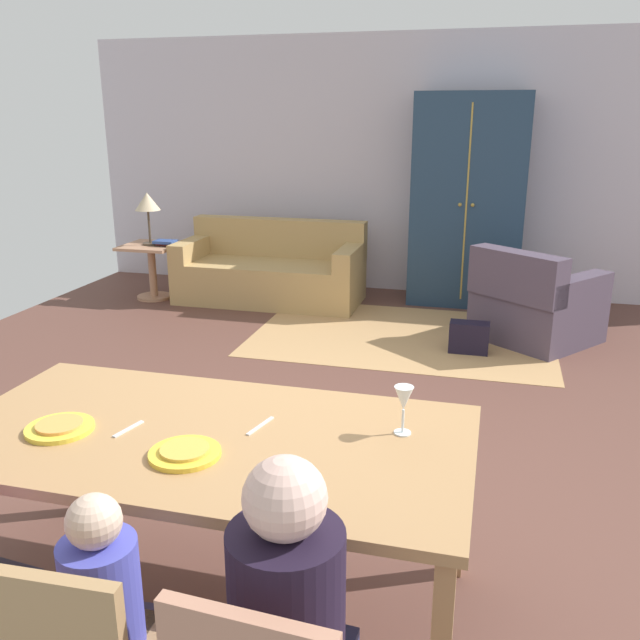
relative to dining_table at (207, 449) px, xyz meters
The scene contains 19 objects.
ground_plane 2.01m from the dining_table, 83.91° to the left, with size 7.50×6.71×0.02m, color brown.
back_wall 5.32m from the dining_table, 87.83° to the left, with size 7.50×0.10×2.70m, color silver.
dining_table is the anchor object (origin of this frame).
plate_near_man 0.55m from the dining_table, 167.39° to the right, with size 0.25×0.25×0.02m, color yellow.
pizza_near_man 0.56m from the dining_table, 167.39° to the right, with size 0.17×0.17×0.01m, color #E79746.
plate_near_child 0.19m from the dining_table, 90.00° to the right, with size 0.25×0.25×0.02m, color yellow.
pizza_near_child 0.20m from the dining_table, 90.00° to the right, with size 0.17×0.17×0.01m, color gold.
wine_glass 0.75m from the dining_table, 14.37° to the left, with size 0.07×0.07×0.19m.
fork 0.30m from the dining_table, behind, with size 0.02×0.15×0.01m, color silver.
knife 0.21m from the dining_table, 29.66° to the left, with size 0.01×0.17×0.01m, color silver.
area_rug 3.68m from the dining_table, 86.04° to the left, with size 2.60×1.80×0.01m, color tan.
couch 4.66m from the dining_table, 105.83° to the left, with size 1.89×0.86×0.82m.
armchair 4.01m from the dining_table, 70.21° to the left, with size 1.20×1.20×0.82m.
armoire 4.95m from the dining_table, 81.95° to the left, with size 1.10×0.59×2.10m.
side_table 4.91m from the dining_table, 120.82° to the left, with size 0.56×0.56×0.58m.
table_lamp 4.90m from the dining_table, 120.82° to the left, with size 0.26×0.26×0.54m.
book_lower 4.85m from the dining_table, 118.75° to the left, with size 0.22×0.16×0.03m, color #9F3334.
book_upper 4.79m from the dining_table, 119.04° to the left, with size 0.22×0.16×0.03m, color #2E488A.
handbag 3.45m from the dining_table, 75.79° to the left, with size 0.32×0.16×0.26m, color black.
Camera 1 is at (0.78, -3.18, 1.89)m, focal length 37.67 mm.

